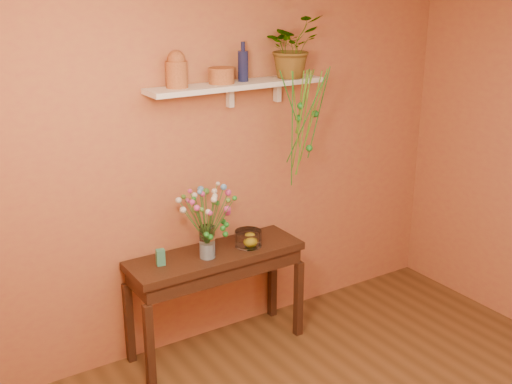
{
  "coord_description": "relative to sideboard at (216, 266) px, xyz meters",
  "views": [
    {
      "loc": [
        -2.17,
        -1.84,
        2.62
      ],
      "look_at": [
        0.0,
        1.55,
        1.25
      ],
      "focal_mm": 44.46,
      "sensor_mm": 36.0,
      "label": 1
    }
  ],
  "objects": [
    {
      "name": "plant_fronds",
      "position": [
        0.7,
        -0.07,
        1.0
      ],
      "size": [
        0.41,
        0.37,
        0.86
      ],
      "color": "#1F7724",
      "rests_on": "wall_shelf"
    },
    {
      "name": "glass_vase",
      "position": [
        -0.09,
        -0.05,
        0.21
      ],
      "size": [
        0.11,
        0.11,
        0.23
      ],
      "color": "white",
      "rests_on": "sideboard"
    },
    {
      "name": "lemon",
      "position": [
        0.26,
        -0.05,
        0.15
      ],
      "size": [
        0.07,
        0.07,
        0.07
      ],
      "primitive_type": "sphere",
      "color": "yellow",
      "rests_on": "glass_bowl"
    },
    {
      "name": "terracotta_jug",
      "position": [
        -0.19,
        0.12,
        1.39
      ],
      "size": [
        0.17,
        0.17,
        0.24
      ],
      "color": "#B56336",
      "rests_on": "wall_shelf"
    },
    {
      "name": "glass_bowl",
      "position": [
        0.25,
        -0.03,
        0.17
      ],
      "size": [
        0.19,
        0.19,
        0.12
      ],
      "color": "white",
      "rests_on": "sideboard"
    },
    {
      "name": "room",
      "position": [
        0.2,
        -1.78,
        0.69
      ],
      "size": [
        4.04,
        4.04,
        2.7
      ],
      "color": "brown",
      "rests_on": "ground"
    },
    {
      "name": "blue_bottle",
      "position": [
        0.31,
        0.12,
        1.39
      ],
      "size": [
        0.07,
        0.07,
        0.27
      ],
      "color": "#151A41",
      "rests_on": "wall_shelf"
    },
    {
      "name": "spider_plant",
      "position": [
        0.69,
        0.08,
        1.49
      ],
      "size": [
        0.43,
        0.39,
        0.43
      ],
      "primitive_type": "imported",
      "rotation": [
        0.0,
        0.0,
        0.13
      ],
      "color": "#1F7724",
      "rests_on": "wall_shelf"
    },
    {
      "name": "bouquet",
      "position": [
        -0.07,
        -0.05,
        0.48
      ],
      "size": [
        0.39,
        0.47,
        0.42
      ],
      "color": "#386B28",
      "rests_on": "glass_vase"
    },
    {
      "name": "wall_shelf",
      "position": [
        0.26,
        0.1,
        1.25
      ],
      "size": [
        1.3,
        0.24,
        0.19
      ],
      "color": "white",
      "rests_on": "room"
    },
    {
      "name": "carton",
      "position": [
        -0.42,
        0.01,
        0.17
      ],
      "size": [
        0.06,
        0.05,
        0.11
      ],
      "primitive_type": "cube",
      "rotation": [
        0.0,
        0.0,
        -0.17
      ],
      "color": "teal",
      "rests_on": "sideboard"
    },
    {
      "name": "terracotta_pot",
      "position": [
        0.14,
        0.12,
        1.33
      ],
      "size": [
        0.17,
        0.17,
        0.11
      ],
      "primitive_type": "cylinder",
      "rotation": [
        0.0,
        0.0,
        0.01
      ],
      "color": "#B56336",
      "rests_on": "wall_shelf"
    },
    {
      "name": "sideboard",
      "position": [
        0.0,
        0.0,
        0.0
      ],
      "size": [
        1.27,
        0.41,
        0.77
      ],
      "color": "#3D2314",
      "rests_on": "ground"
    }
  ]
}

